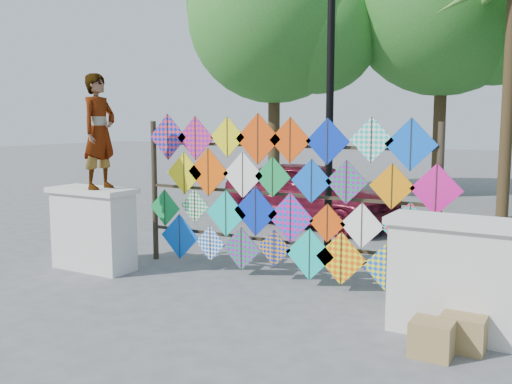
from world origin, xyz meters
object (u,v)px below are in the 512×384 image
(kite_rack, at_px, (279,197))
(sedan, at_px, (310,193))
(lamppost, at_px, (330,96))
(vendor_woman, at_px, (99,132))

(kite_rack, height_order, sedan, kite_rack)
(kite_rack, distance_m, sedan, 4.52)
(sedan, relative_size, lamppost, 0.94)
(vendor_woman, xyz_separation_m, lamppost, (2.80, 2.20, 0.55))
(kite_rack, height_order, lamppost, lamppost)
(lamppost, bearing_deg, kite_rack, -100.18)
(sedan, distance_m, lamppost, 3.95)
(vendor_woman, bearing_deg, lamppost, -55.54)
(vendor_woman, bearing_deg, sedan, -15.65)
(vendor_woman, relative_size, sedan, 0.41)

